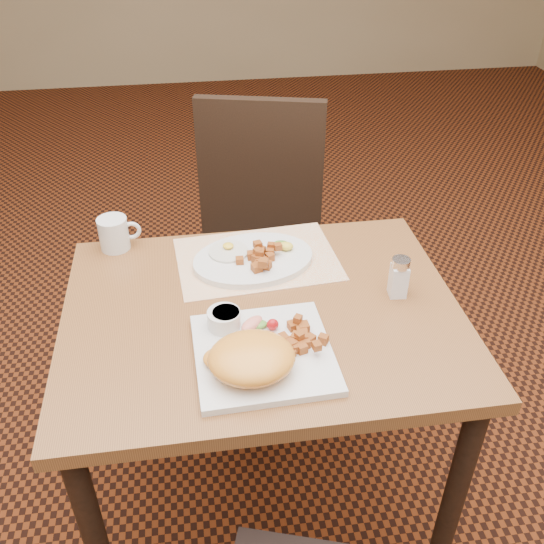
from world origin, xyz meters
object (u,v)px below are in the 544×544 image
Objects in this scene: chair_far at (257,236)px; plate_oval at (253,259)px; plate_square at (264,354)px; salt_shaker at (399,277)px; coffee_mug at (115,233)px; table at (263,346)px.

plate_oval is (-0.07, -0.47, 0.22)m from chair_far.
plate_oval is (0.02, 0.34, 0.00)m from plate_square.
plate_oval is at bearing 86.54° from plate_square.
chair_far is 9.70× the size of salt_shaker.
coffee_mug reaches higher than plate_square.
plate_square is 0.34m from plate_oval.
table is 0.49m from coffee_mug.
chair_far is 3.19× the size of plate_oval.
table is at bearing -90.69° from plate_oval.
coffee_mug reaches higher than table.
table is 0.22m from plate_oval.
salt_shaker is at bearing 1.88° from table.
chair_far is at bearing 111.18° from salt_shaker.
table is 8.26× the size of coffee_mug.
coffee_mug is (-0.34, 0.31, 0.15)m from table.
plate_oval is at bearing 150.45° from salt_shaker.
plate_oval is at bearing 89.31° from table.
table is 3.21× the size of plate_square.
coffee_mug is (-0.66, 0.30, -0.01)m from salt_shaker.
plate_square is 0.92× the size of plate_oval.
salt_shaker is (0.34, 0.16, 0.04)m from plate_square.
table is 0.93× the size of chair_far.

